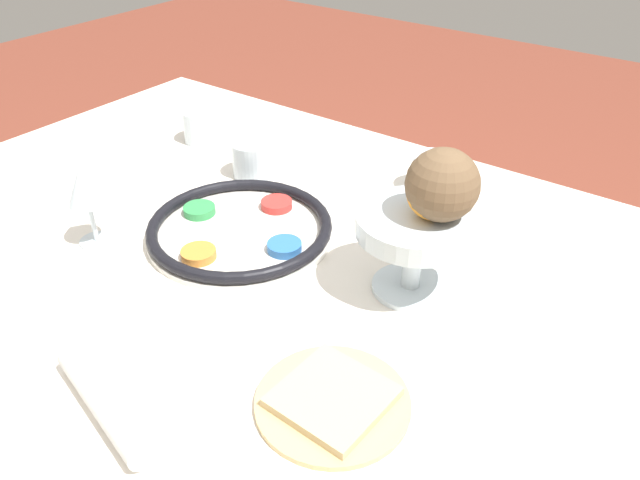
{
  "coord_description": "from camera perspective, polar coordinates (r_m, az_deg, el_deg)",
  "views": [
    {
      "loc": [
        0.58,
        -0.58,
        1.31
      ],
      "look_at": [
        0.1,
        0.07,
        0.77
      ],
      "focal_mm": 35.0,
      "sensor_mm": 36.0,
      "label": 1
    }
  ],
  "objects": [
    {
      "name": "cup_far",
      "position": [
        1.24,
        -6.24,
        7.36
      ],
      "size": [
        0.08,
        0.08,
        0.07
      ],
      "color": "silver",
      "rests_on": "dining_table"
    },
    {
      "name": "orange_fruit",
      "position": [
        0.85,
        10.53,
        4.38
      ],
      "size": [
        0.08,
        0.08,
        0.08
      ],
      "color": "orange",
      "rests_on": "fruit_stand"
    },
    {
      "name": "coconut",
      "position": [
        0.85,
        11.13,
        4.97
      ],
      "size": [
        0.1,
        0.1,
        0.1
      ],
      "color": "brown",
      "rests_on": "fruit_stand"
    },
    {
      "name": "cup_near",
      "position": [
        1.41,
        -10.81,
        10.2
      ],
      "size": [
        0.08,
        0.08,
        0.07
      ],
      "color": "silver",
      "rests_on": "dining_table"
    },
    {
      "name": "fruit_stand",
      "position": [
        0.89,
        8.69,
        0.63
      ],
      "size": [
        0.17,
        0.17,
        0.13
      ],
      "color": "silver",
      "rests_on": "dining_table"
    },
    {
      "name": "bread_plate",
      "position": [
        0.77,
        1.17,
        -14.44
      ],
      "size": [
        0.19,
        0.19,
        0.02
      ],
      "color": "tan",
      "rests_on": "dining_table"
    },
    {
      "name": "cup_mid",
      "position": [
        1.2,
        10.2,
        6.05
      ],
      "size": [
        0.08,
        0.08,
        0.07
      ],
      "color": "silver",
      "rests_on": "dining_table"
    },
    {
      "name": "wine_glass",
      "position": [
        1.06,
        -20.72,
        4.52
      ],
      "size": [
        0.06,
        0.06,
        0.14
      ],
      "color": "silver",
      "rests_on": "dining_table"
    },
    {
      "name": "napkin_roll",
      "position": [
        0.79,
        -18.89,
        -13.71
      ],
      "size": [
        0.2,
        0.09,
        0.04
      ],
      "color": "white",
      "rests_on": "dining_table"
    },
    {
      "name": "seder_plate",
      "position": [
        1.06,
        -7.32,
        1.05
      ],
      "size": [
        0.31,
        0.31,
        0.03
      ],
      "color": "silver",
      "rests_on": "dining_table"
    },
    {
      "name": "dining_table",
      "position": [
        1.26,
        -5.85,
        -15.52
      ],
      "size": [
        1.46,
        1.1,
        0.73
      ],
      "color": "silver",
      "rests_on": "ground_plane"
    }
  ]
}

